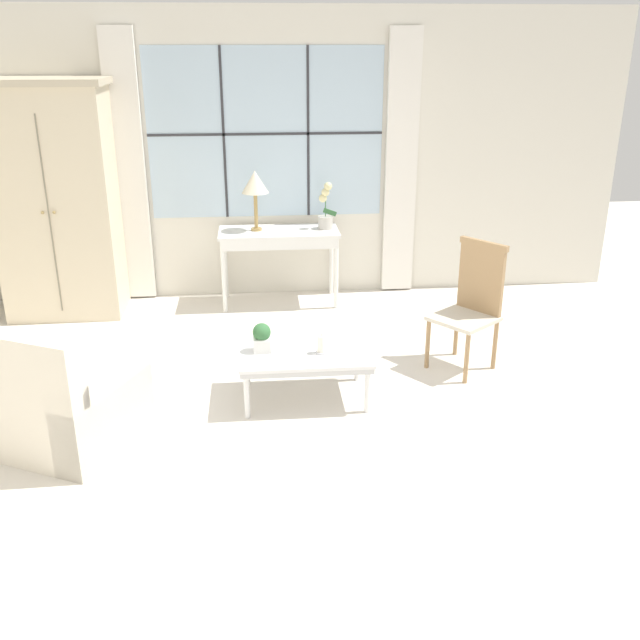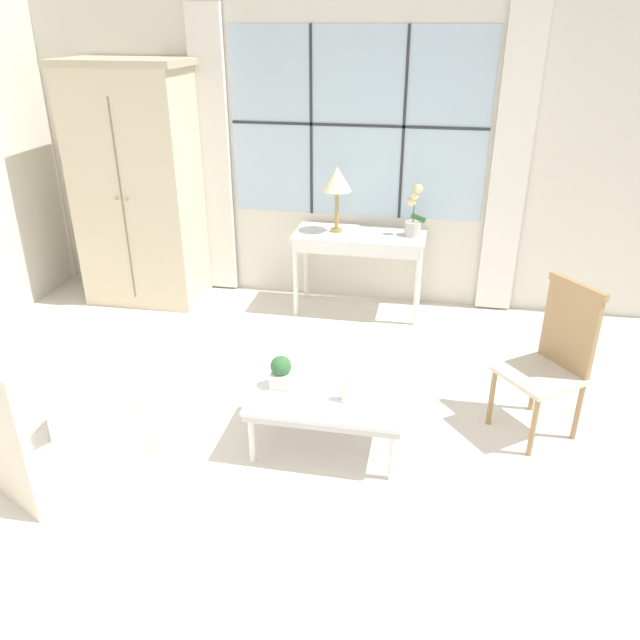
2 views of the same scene
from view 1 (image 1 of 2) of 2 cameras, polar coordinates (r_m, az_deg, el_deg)
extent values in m
plane|color=silver|center=(4.83, -3.04, -9.52)|extent=(14.00, 14.00, 0.00)
cube|color=silver|center=(7.25, -4.29, 12.84)|extent=(7.20, 0.06, 2.80)
cube|color=silver|center=(7.18, -4.34, 14.63)|extent=(2.28, 0.01, 1.62)
cube|color=#2D2D33|center=(7.18, -7.72, 14.50)|extent=(0.02, 0.02, 1.62)
cube|color=#2D2D33|center=(7.20, -0.96, 14.70)|extent=(0.02, 0.02, 1.62)
cube|color=#2D2D33|center=(7.18, -4.34, 14.62)|extent=(2.28, 0.02, 0.02)
cube|color=white|center=(7.28, -15.07, 11.55)|extent=(0.32, 0.06, 2.59)
cube|color=white|center=(7.33, 6.50, 12.19)|extent=(0.32, 0.06, 2.59)
cube|color=beige|center=(7.14, -20.24, 8.68)|extent=(1.04, 0.66, 2.12)
cube|color=#BCAE92|center=(7.01, -21.42, 17.36)|extent=(1.12, 0.72, 0.06)
cube|color=gray|center=(6.84, -20.85, 7.70)|extent=(0.01, 0.01, 1.78)
sphere|color=#997F4C|center=(6.84, -21.32, 8.00)|extent=(0.03, 0.03, 0.03)
sphere|color=#997F4C|center=(6.81, -20.50, 8.06)|extent=(0.03, 0.03, 0.03)
cube|color=white|center=(7.04, -3.32, 7.05)|extent=(1.17, 0.52, 0.03)
cube|color=white|center=(7.06, -3.31, 6.54)|extent=(1.12, 0.50, 0.10)
cylinder|color=white|center=(6.94, -7.70, 3.46)|extent=(0.04, 0.04, 0.72)
cylinder|color=white|center=(6.97, 1.30, 3.75)|extent=(0.04, 0.04, 0.72)
cylinder|color=white|center=(7.36, -7.59, 4.51)|extent=(0.04, 0.04, 0.72)
cylinder|color=white|center=(7.39, 0.92, 4.78)|extent=(0.04, 0.04, 0.72)
cylinder|color=#9E7F47|center=(7.05, -5.10, 7.25)|extent=(0.11, 0.11, 0.02)
cylinder|color=#9E7F47|center=(7.01, -5.15, 8.72)|extent=(0.04, 0.04, 0.35)
cone|color=beige|center=(6.96, -5.23, 10.95)|extent=(0.26, 0.26, 0.21)
cylinder|color=#BCB7AD|center=(7.08, 0.44, 7.81)|extent=(0.14, 0.14, 0.12)
cylinder|color=#336638|center=(7.03, 0.44, 9.57)|extent=(0.01, 0.01, 0.32)
cube|color=#336638|center=(7.06, 0.79, 8.62)|extent=(0.14, 0.02, 0.09)
sphere|color=beige|center=(7.04, 0.23, 9.71)|extent=(0.08, 0.08, 0.08)
sphere|color=beige|center=(7.03, 0.44, 10.18)|extent=(0.08, 0.08, 0.08)
sphere|color=beige|center=(7.02, 0.65, 10.65)|extent=(0.08, 0.08, 0.08)
cube|color=beige|center=(5.01, -19.81, -6.72)|extent=(1.12, 1.10, 0.45)
cube|color=beige|center=(4.61, -23.00, -3.55)|extent=(0.84, 0.52, 0.43)
cube|color=beige|center=(5.18, -22.72, -5.29)|extent=(0.53, 0.81, 0.59)
cube|color=beige|center=(4.78, -16.85, -6.77)|extent=(0.53, 0.81, 0.59)
cube|color=beige|center=(5.75, 11.39, 0.11)|extent=(0.62, 0.62, 0.03)
cube|color=#9E7A51|center=(5.81, 12.76, 3.20)|extent=(0.28, 0.34, 0.54)
cube|color=#9E7A51|center=(5.73, 12.99, 5.95)|extent=(0.30, 0.36, 0.05)
cylinder|color=#9E7A51|center=(5.59, 11.65, -3.02)|extent=(0.04, 0.04, 0.41)
cylinder|color=#9E7A51|center=(5.79, 8.61, -1.91)|extent=(0.04, 0.04, 0.41)
cylinder|color=#9E7A51|center=(5.88, 13.82, -1.94)|extent=(0.04, 0.04, 0.41)
cylinder|color=#9E7A51|center=(6.08, 10.85, -0.92)|extent=(0.04, 0.04, 0.41)
cube|color=silver|center=(5.18, -1.24, -2.59)|extent=(0.95, 0.62, 0.03)
cube|color=beige|center=(5.19, -1.23, -2.92)|extent=(0.93, 0.61, 0.04)
cylinder|color=silver|center=(5.02, -5.88, -5.96)|extent=(0.04, 0.04, 0.36)
cylinder|color=silver|center=(5.07, 3.81, -5.58)|extent=(0.04, 0.04, 0.36)
cylinder|color=silver|center=(5.49, -5.86, -3.46)|extent=(0.04, 0.04, 0.36)
cylinder|color=silver|center=(5.54, 2.99, -3.14)|extent=(0.04, 0.04, 0.36)
cube|color=white|center=(5.17, -4.66, -1.95)|extent=(0.12, 0.12, 0.10)
sphere|color=#336638|center=(5.13, -4.69, -0.97)|extent=(0.13, 0.13, 0.13)
cylinder|color=silver|center=(5.13, 0.12, -2.60)|extent=(0.08, 0.08, 0.01)
cylinder|color=white|center=(5.10, 0.12, -1.91)|extent=(0.06, 0.06, 0.12)
cylinder|color=black|center=(5.08, 0.12, -1.21)|extent=(0.00, 0.00, 0.01)
camera|label=2|loc=(1.74, 27.20, 18.58)|focal=35.00mm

